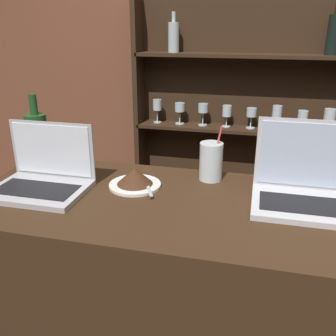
% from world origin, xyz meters
% --- Properties ---
extents(back_wall, '(7.00, 0.06, 2.70)m').
position_xyz_m(back_wall, '(0.00, 1.67, 1.35)').
color(back_wall, brown).
rests_on(back_wall, ground_plane).
extents(back_shelf, '(1.31, 0.18, 1.77)m').
position_xyz_m(back_shelf, '(-0.00, 1.59, 0.93)').
color(back_shelf, '#332114').
rests_on(back_shelf, ground_plane).
extents(laptop_near, '(0.31, 0.23, 0.22)m').
position_xyz_m(laptop_near, '(-0.58, 0.28, 1.10)').
color(laptop_near, '#ADADB2').
rests_on(laptop_near, bar_counter).
extents(laptop_far, '(0.32, 0.23, 0.25)m').
position_xyz_m(laptop_far, '(0.26, 0.38, 1.11)').
color(laptop_far, silver).
rests_on(laptop_far, bar_counter).
extents(cake_plate, '(0.18, 0.18, 0.07)m').
position_xyz_m(cake_plate, '(-0.29, 0.37, 1.09)').
color(cake_plate, white).
rests_on(cake_plate, bar_counter).
extents(water_glass, '(0.08, 0.08, 0.20)m').
position_xyz_m(water_glass, '(-0.05, 0.50, 1.13)').
color(water_glass, silver).
rests_on(water_glass, bar_counter).
extents(wine_bottle_green, '(0.08, 0.08, 0.28)m').
position_xyz_m(wine_bottle_green, '(-0.73, 0.50, 1.16)').
color(wine_bottle_green, '#1E4C23').
rests_on(wine_bottle_green, bar_counter).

